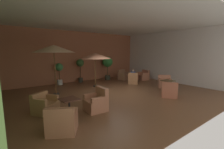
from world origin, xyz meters
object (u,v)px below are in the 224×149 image
(armchair_front_right_east, at_px, (62,122))
(armchair_front_left_east, at_px, (143,76))
(patron_blue_shirt, at_px, (133,74))
(armchair_front_right_north, at_px, (45,105))
(cafe_table_mid_center, at_px, (168,83))
(armchair_front_left_south, at_px, (123,76))
(armchair_mid_center_east, at_px, (169,92))
(potted_tree_mid_right, at_px, (108,63))
(armchair_front_right_south, at_px, (96,102))
(patio_umbrella_center_beige, at_px, (95,56))
(potted_tree_left_corner, at_px, (59,71))
(potted_tree_mid_left, at_px, (80,66))
(armchair_front_left_north, at_px, (133,79))
(iced_drink_cup, at_px, (133,72))
(armchair_mid_center_north, at_px, (164,83))
(open_laptop, at_px, (132,72))
(patio_umbrella_tall_red, at_px, (54,49))
(cafe_table_front_right, at_px, (69,104))
(cafe_table_front_left, at_px, (133,75))

(armchair_front_right_east, bearing_deg, armchair_front_left_east, 27.62)
(armchair_front_right_east, xyz_separation_m, patron_blue_shirt, (6.71, 3.89, 0.38))
(armchair_front_right_north, bearing_deg, cafe_table_mid_center, -8.15)
(armchair_front_left_south, distance_m, armchair_mid_center_east, 5.63)
(armchair_front_left_east, bearing_deg, potted_tree_mid_right, 140.22)
(armchair_front_right_south, distance_m, patio_umbrella_center_beige, 4.72)
(cafe_table_mid_center, relative_size, potted_tree_left_corner, 0.44)
(cafe_table_mid_center, xyz_separation_m, potted_tree_left_corner, (-4.52, 5.86, 0.53))
(potted_tree_mid_left, bearing_deg, armchair_front_right_south, -109.40)
(armchair_front_left_north, height_order, iced_drink_cup, armchair_front_left_north)
(armchair_mid_center_north, distance_m, potted_tree_left_corner, 7.42)
(armchair_front_left_north, xyz_separation_m, patio_umbrella_center_beige, (-2.77, 0.83, 1.79))
(open_laptop, bearing_deg, armchair_front_right_south, -146.51)
(patio_umbrella_tall_red, relative_size, potted_tree_mid_left, 1.51)
(armchair_front_right_north, xyz_separation_m, patron_blue_shirt, (6.75, 2.03, 0.39))
(cafe_table_front_right, bearing_deg, patio_umbrella_center_beige, 48.46)
(cafe_table_front_left, relative_size, armchair_mid_center_east, 0.67)
(cafe_table_mid_center, height_order, potted_tree_mid_right, potted_tree_mid_right)
(potted_tree_left_corner, bearing_deg, armchair_mid_center_north, -43.36)
(armchair_mid_center_east, bearing_deg, potted_tree_mid_right, 86.47)
(armchair_front_left_north, distance_m, patio_umbrella_tall_red, 6.00)
(cafe_table_front_right, xyz_separation_m, armchair_mid_center_north, (6.91, 0.75, -0.17))
(open_laptop, bearing_deg, armchair_front_right_north, -159.41)
(armchair_front_left_south, bearing_deg, armchair_front_right_east, -142.31)
(armchair_front_right_south, distance_m, cafe_table_mid_center, 4.95)
(armchair_front_right_south, relative_size, armchair_mid_center_north, 0.85)
(armchair_front_left_north, distance_m, armchair_front_left_south, 1.85)
(armchair_mid_center_east, distance_m, potted_tree_mid_right, 6.29)
(armchair_front_left_north, relative_size, open_laptop, 3.30)
(potted_tree_mid_right, relative_size, iced_drink_cup, 17.93)
(cafe_table_front_left, xyz_separation_m, armchair_mid_center_north, (0.08, -2.89, -0.21))
(armchair_mid_center_north, distance_m, potted_tree_mid_right, 5.00)
(potted_tree_mid_right, xyz_separation_m, open_laptop, (1.25, -1.73, -0.66))
(armchair_front_right_east, height_order, potted_tree_left_corner, potted_tree_left_corner)
(armchair_front_left_north, relative_size, armchair_front_left_east, 1.20)
(armchair_mid_center_north, xyz_separation_m, iced_drink_cup, (-0.18, 2.84, 0.44))
(armchair_front_left_east, relative_size, patio_umbrella_tall_red, 0.32)
(armchair_mid_center_east, distance_m, patio_umbrella_tall_red, 6.53)
(potted_tree_left_corner, bearing_deg, armchair_front_right_north, -113.95)
(armchair_mid_center_east, bearing_deg, armchair_front_left_east, 57.25)
(cafe_table_front_right, xyz_separation_m, patio_umbrella_tall_red, (0.51, 3.28, 2.04))
(cafe_table_front_right, bearing_deg, patron_blue_shirt, 25.69)
(potted_tree_mid_left, height_order, patron_blue_shirt, potted_tree_mid_left)
(cafe_table_front_left, height_order, patron_blue_shirt, patron_blue_shirt)
(armchair_front_right_east, distance_m, open_laptop, 8.71)
(armchair_mid_center_north, height_order, patio_umbrella_tall_red, patio_umbrella_tall_red)
(armchair_mid_center_east, relative_size, potted_tree_mid_left, 0.57)
(armchair_front_left_north, bearing_deg, armchair_front_left_east, 17.68)
(cafe_table_front_right, xyz_separation_m, cafe_table_mid_center, (6.06, -0.05, 0.03))
(armchair_front_left_east, relative_size, armchair_front_right_east, 0.81)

